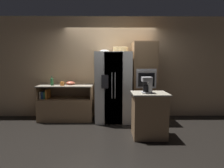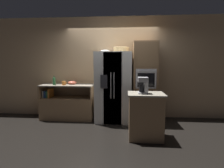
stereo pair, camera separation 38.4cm
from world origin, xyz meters
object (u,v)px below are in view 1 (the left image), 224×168
refrigerator (113,87)px  wicker_basket (121,50)px  fruit_bowl (105,51)px  coffee_maker (148,84)px  wall_oven (143,82)px  mug (62,84)px  bottle_tall (52,81)px  mixing_bowl (71,83)px

refrigerator → wicker_basket: (0.19, 0.06, 0.97)m
fruit_bowl → coffee_maker: (0.90, -1.16, -0.74)m
wall_oven → fruit_bowl: wall_oven is taller
wall_oven → mug: (-2.13, -0.09, -0.04)m
wall_oven → coffee_maker: (-0.13, -1.12, 0.07)m
mug → coffee_maker: 2.26m
bottle_tall → mug: (0.28, -0.04, -0.06)m
wall_oven → wicker_basket: bearing=179.4°
wicker_basket → mug: (-1.52, -0.10, -0.88)m
wall_oven → fruit_bowl: size_ratio=8.42×
wicker_basket → wall_oven: bearing=-0.6°
wicker_basket → bottle_tall: bearing=-178.2°
bottle_tall → fruit_bowl: bearing=3.6°
refrigerator → wall_oven: wall_oven is taller
mug → coffee_maker: bearing=-27.3°
refrigerator → fruit_bowl: fruit_bowl is taller
bottle_tall → wall_oven: bearing=1.2°
mug → coffee_maker: size_ratio=0.43×
coffee_maker → mug: bearing=152.7°
wall_oven → bottle_tall: wall_oven is taller
fruit_bowl → wall_oven: bearing=-1.9°
bottle_tall → coffee_maker: 2.52m
fruit_bowl → mixing_bowl: 1.26m
bottle_tall → refrigerator: bearing=-0.1°
wall_oven → mixing_bowl: bearing=176.6°
refrigerator → wall_oven: bearing=3.8°
refrigerator → wall_oven: size_ratio=0.88×
wicker_basket → mug: 1.76m
wicker_basket → bottle_tall: (-1.80, -0.06, -0.82)m
refrigerator → mixing_bowl: (-1.16, 0.17, 0.09)m
mug → mixing_bowl: 0.27m
refrigerator → bottle_tall: refrigerator is taller
bottle_tall → mug: 0.29m
wicker_basket → mixing_bowl: bearing=175.3°
wall_oven → mug: size_ratio=15.02×
wall_oven → mug: wall_oven is taller
wicker_basket → coffee_maker: size_ratio=1.25×
fruit_bowl → mixing_bowl: bearing=175.0°
refrigerator → mug: 1.33m
wicker_basket → fruit_bowl: size_ratio=1.65×
wicker_basket → fruit_bowl: wicker_basket is taller
mixing_bowl → wall_oven: bearing=-3.4°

